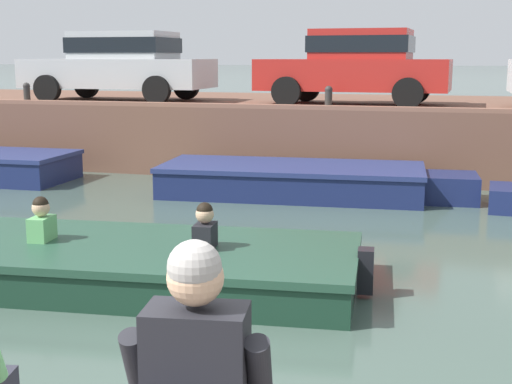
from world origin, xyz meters
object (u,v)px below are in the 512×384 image
Objects in this scene: boat_moored_central_navy at (305,181)px; car_leftmost_silver at (121,63)px; motorboat_passing at (91,261)px; car_left_inner_red at (357,64)px; mooring_bollard_mid at (329,97)px; mooring_bollard_west at (27,92)px.

car_leftmost_silver reaches higher than boat_moored_central_navy.
car_leftmost_silver reaches higher than motorboat_passing.
motorboat_passing is 8.75m from car_left_inner_red.
car_leftmost_silver is 9.45× the size of mooring_bollard_mid.
boat_moored_central_navy is 3.61m from car_left_inner_red.
car_leftmost_silver is (-4.89, 2.99, 1.98)m from boat_moored_central_navy.
car_left_inner_red is 7.07m from mooring_bollard_west.
mooring_bollard_mid is at bearing -103.61° from car_left_inner_red.
mooring_bollard_west is (-5.20, 6.95, 1.42)m from motorboat_passing.
mooring_bollard_mid is (-0.34, -1.39, -0.61)m from car_left_inner_red.
boat_moored_central_navy is 6.06m from car_leftmost_silver.
motorboat_passing is (-1.25, -5.35, -0.05)m from boat_moored_central_navy.
mooring_bollard_west is (-1.56, -1.39, -0.61)m from car_leftmost_silver.
mooring_bollard_west reaches higher than motorboat_passing.
boat_moored_central_navy is 12.32× the size of mooring_bollard_mid.
mooring_bollard_west is at bearing 180.00° from mooring_bollard_mid.
boat_moored_central_navy is at bearing -98.74° from car_left_inner_red.
mooring_bollard_mid is at bearing -15.56° from car_leftmost_silver.
mooring_bollard_mid is at bearing 85.61° from boat_moored_central_navy.
boat_moored_central_navy is 6.78m from mooring_bollard_west.
motorboat_passing is 7.22m from mooring_bollard_mid.
car_left_inner_red is 8.91× the size of mooring_bollard_mid.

